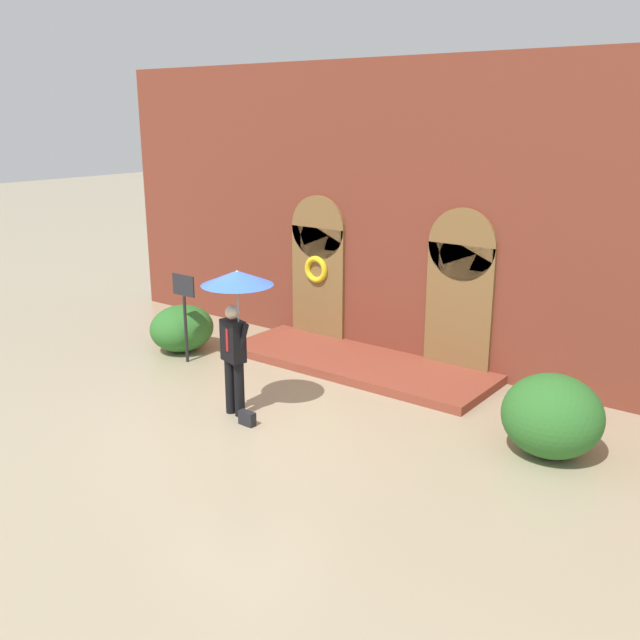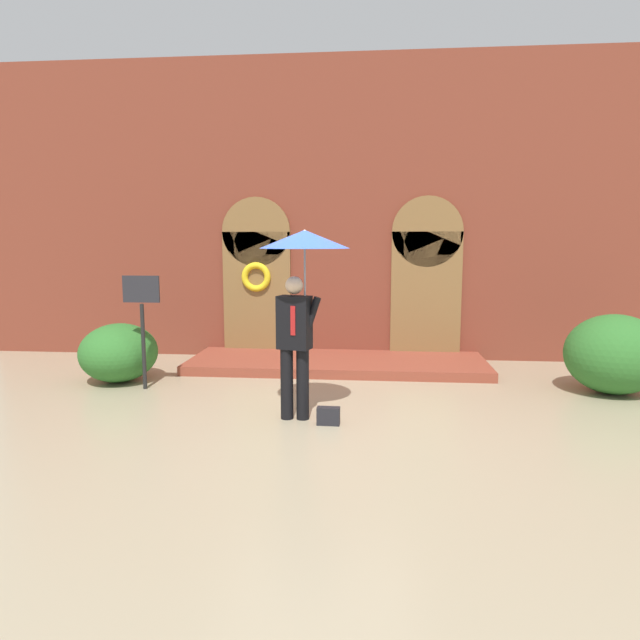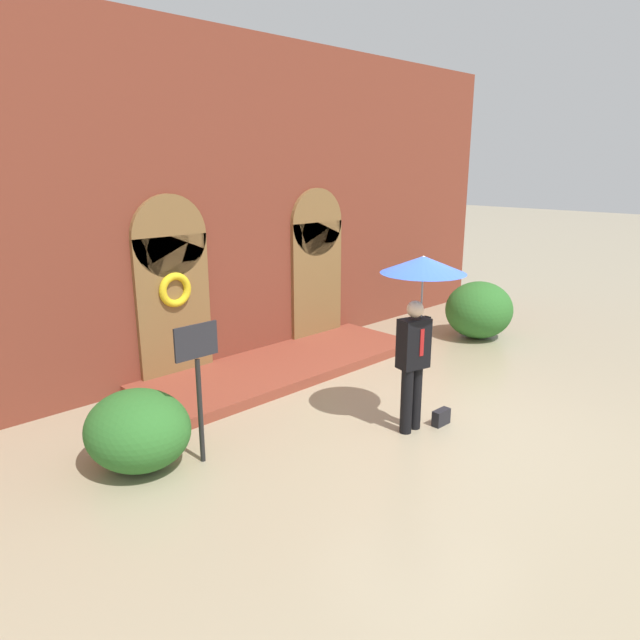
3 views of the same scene
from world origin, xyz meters
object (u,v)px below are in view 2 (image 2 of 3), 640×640
object	(u,v)px
sign_post	(142,313)
handbag	(328,416)
person_with_umbrella	(302,267)
shrub_right	(614,354)
shrub_left	(119,353)

from	to	relation	value
sign_post	handbag	bearing A→B (deg)	-26.35
person_with_umbrella	shrub_right	world-z (taller)	person_with_umbrella
person_with_umbrella	handbag	distance (m)	1.85
handbag	shrub_left	size ratio (longest dim) A/B	0.21
sign_post	shrub_left	distance (m)	1.01
handbag	sign_post	distance (m)	3.42
shrub_right	handbag	bearing A→B (deg)	-155.35
person_with_umbrella	shrub_left	size ratio (longest dim) A/B	1.79
handbag	person_with_umbrella	bearing A→B (deg)	151.17
handbag	sign_post	xyz separation A→B (m)	(-2.91, 1.44, 1.05)
person_with_umbrella	shrub_left	world-z (taller)	person_with_umbrella
sign_post	shrub_left	size ratio (longest dim) A/B	1.30
person_with_umbrella	shrub_right	distance (m)	4.88
handbag	sign_post	bearing A→B (deg)	155.16
handbag	sign_post	world-z (taller)	sign_post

